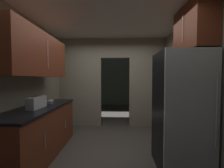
% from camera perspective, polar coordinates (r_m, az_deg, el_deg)
% --- Properties ---
extents(ground, '(20.00, 20.00, 0.00)m').
position_cam_1_polar(ground, '(3.11, -1.37, -25.83)').
color(ground, '#47423D').
extents(kitchen_overhead_slab, '(3.63, 7.34, 0.06)m').
position_cam_1_polar(kitchen_overhead_slab, '(3.48, -0.89, 23.21)').
color(kitchen_overhead_slab, silver).
extents(kitchen_partition, '(3.23, 0.12, 2.68)m').
position_cam_1_polar(kitchen_partition, '(4.42, -0.49, 1.64)').
color(kitchen_partition, gray).
rests_on(kitchen_partition, ground).
extents(adjoining_room_shell, '(3.23, 3.50, 2.68)m').
position_cam_1_polar(adjoining_room_shell, '(6.69, 0.59, 1.17)').
color(adjoining_room_shell, slate).
rests_on(adjoining_room_shell, ground).
extents(kitchen_flank_left, '(0.10, 4.17, 2.68)m').
position_cam_1_polar(kitchen_flank_left, '(2.96, -36.10, -0.61)').
color(kitchen_flank_left, gray).
rests_on(kitchen_flank_left, ground).
extents(kitchen_flank_right, '(0.10, 4.17, 2.68)m').
position_cam_1_polar(kitchen_flank_right, '(2.77, 34.79, -0.74)').
color(kitchen_flank_right, gray).
rests_on(kitchen_flank_right, ground).
extents(refrigerator, '(0.75, 0.75, 1.89)m').
position_cam_1_polar(refrigerator, '(2.62, 25.68, -9.43)').
color(refrigerator, black).
rests_on(refrigerator, ground).
extents(lower_cabinet_run, '(0.66, 1.98, 0.94)m').
position_cam_1_polar(lower_cabinet_run, '(3.12, -26.89, -16.57)').
color(lower_cabinet_run, maroon).
rests_on(lower_cabinet_run, ground).
extents(upper_cabinet_counterside, '(0.36, 1.78, 0.79)m').
position_cam_1_polar(upper_cabinet_counterside, '(2.99, -27.38, 10.26)').
color(upper_cabinet_counterside, maroon).
extents(upper_cabinet_fridgeside, '(0.36, 0.83, 0.74)m').
position_cam_1_polar(upper_cabinet_fridgeside, '(2.88, 29.77, 18.56)').
color(upper_cabinet_fridgeside, maroon).
extents(boombox, '(0.16, 0.42, 0.23)m').
position_cam_1_polar(boombox, '(2.86, -27.87, -6.55)').
color(boombox, '#B2B2B7').
rests_on(boombox, lower_cabinet_run).
extents(book_stack, '(0.13, 0.17, 0.08)m').
position_cam_1_polar(book_stack, '(3.22, -23.58, -6.64)').
color(book_stack, '#2D609E').
rests_on(book_stack, lower_cabinet_run).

